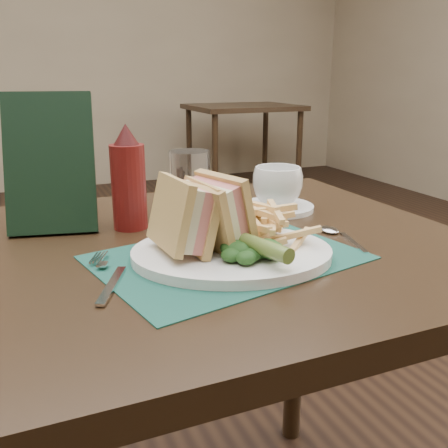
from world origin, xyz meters
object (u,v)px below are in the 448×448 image
at_px(table_bg_right, 243,148).
at_px(sandwich_half_b, 204,214).
at_px(saucer, 277,207).
at_px(check_presenter, 50,163).
at_px(table_main, 203,430).
at_px(coffee_cup, 277,186).
at_px(ketchup_bottle, 128,177).
at_px(sandwich_half_a, 170,217).
at_px(placemat, 227,257).
at_px(plate, 232,253).
at_px(drinking_glass, 190,185).

xyz_separation_m(table_bg_right, sandwich_half_b, (-1.63, -3.35, 0.45)).
bearing_deg(saucer, check_presenter, 174.85).
bearing_deg(table_main, saucer, 30.83).
xyz_separation_m(coffee_cup, ketchup_bottle, (-0.30, -0.01, 0.04)).
xyz_separation_m(sandwich_half_a, sandwich_half_b, (0.05, -0.00, -0.00)).
height_order(placemat, plate, plate).
bearing_deg(table_main, placemat, -82.98).
relative_size(table_bg_right, sandwich_half_b, 8.17).
distance_m(sandwich_half_b, coffee_cup, 0.32).
bearing_deg(drinking_glass, placemat, -95.08).
height_order(plate, drinking_glass, drinking_glass).
bearing_deg(saucer, table_bg_right, 66.09).
relative_size(sandwich_half_b, check_presenter, 0.45).
height_order(sandwich_half_a, check_presenter, check_presenter).
distance_m(plate, coffee_cup, 0.30).
distance_m(plate, sandwich_half_a, 0.11).
relative_size(table_main, ketchup_bottle, 4.84).
relative_size(placemat, coffee_cup, 3.80).
relative_size(plate, sandwich_half_b, 2.72).
bearing_deg(check_presenter, placemat, -36.44).
bearing_deg(ketchup_bottle, saucer, 1.07).
height_order(table_bg_right, plate, plate).
distance_m(drinking_glass, check_presenter, 0.25).
distance_m(table_bg_right, coffee_cup, 3.46).
height_order(drinking_glass, check_presenter, check_presenter).
height_order(plate, sandwich_half_b, sandwich_half_b).
bearing_deg(coffee_cup, sandwich_half_b, -138.41).
xyz_separation_m(drinking_glass, check_presenter, (-0.24, 0.03, 0.05)).
bearing_deg(saucer, coffee_cup, 0.00).
distance_m(coffee_cup, check_presenter, 0.43).
relative_size(plate, ketchup_bottle, 1.61).
height_order(table_main, ketchup_bottle, ketchup_bottle).
height_order(placemat, coffee_cup, coffee_cup).
relative_size(table_bg_right, check_presenter, 3.67).
relative_size(table_bg_right, saucer, 6.00).
xyz_separation_m(placemat, drinking_glass, (0.02, 0.22, 0.06)).
height_order(table_main, check_presenter, check_presenter).
bearing_deg(saucer, table_main, -149.17).
xyz_separation_m(sandwich_half_a, ketchup_bottle, (-0.01, 0.20, 0.02)).
distance_m(placemat, ketchup_bottle, 0.25).
xyz_separation_m(sandwich_half_b, saucer, (0.24, 0.21, -0.07)).
height_order(table_bg_right, saucer, saucer).
bearing_deg(sandwich_half_a, ketchup_bottle, 89.24).
bearing_deg(ketchup_bottle, sandwich_half_b, -72.63).
relative_size(plate, check_presenter, 1.22).
height_order(sandwich_half_b, coffee_cup, sandwich_half_b).
xyz_separation_m(drinking_glass, ketchup_bottle, (-0.12, -0.01, 0.03)).
relative_size(sandwich_half_a, sandwich_half_b, 1.01).
relative_size(saucer, drinking_glass, 1.15).
height_order(sandwich_half_b, ketchup_bottle, ketchup_bottle).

